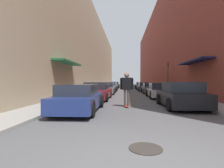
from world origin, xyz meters
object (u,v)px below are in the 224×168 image
parked_car_right_1 (159,91)px  parked_car_left_2 (106,88)px  traffic_light (168,74)px  parked_car_right_4 (141,86)px  skateboarder (127,86)px  parked_car_left_4 (112,86)px  manhole_cover (146,148)px  parked_car_left_1 (98,91)px  parked_car_left_3 (110,87)px  parked_car_right_3 (145,87)px  parked_car_left_5 (114,85)px  parked_car_right_2 (151,88)px  parked_car_left_0 (79,98)px  parked_car_right_0 (181,95)px

parked_car_right_1 → parked_car_left_2: bearing=140.6°
traffic_light → parked_car_right_4: bearing=104.4°
skateboarder → parked_car_left_4: bearing=96.7°
manhole_cover → parked_car_left_1: bearing=104.8°
parked_car_left_3 → parked_car_right_3: parked_car_left_3 is taller
parked_car_left_5 → parked_car_right_2: parked_car_left_5 is taller
parked_car_right_2 → manhole_cover: 16.99m
parked_car_right_3 → skateboarder: bearing=-99.7°
parked_car_left_0 → manhole_cover: 4.99m
parked_car_left_1 → parked_car_left_3: 10.93m
manhole_cover → parked_car_right_2: bearing=81.5°
parked_car_left_0 → parked_car_right_1: (4.99, 7.02, -0.01)m
parked_car_right_1 → traffic_light: size_ratio=1.24×
skateboarder → parked_car_left_3: bearing=98.5°
parked_car_left_3 → parked_car_left_4: 5.01m
parked_car_left_2 → traffic_light: 7.90m
parked_car_left_1 → manhole_cover: (2.50, -9.48, -0.62)m
skateboarder → manhole_cover: 5.99m
parked_car_left_2 → parked_car_left_4: size_ratio=1.02×
parked_car_right_1 → skateboarder: bearing=-117.3°
parked_car_left_1 → parked_car_left_2: 5.83m
parked_car_right_3 → parked_car_left_3: bearing=-163.1°
parked_car_left_5 → parked_car_right_3: size_ratio=0.89×
parked_car_left_3 → parked_car_right_2: size_ratio=1.03×
parked_car_left_4 → parked_car_right_1: size_ratio=0.97×
parked_car_left_1 → parked_car_left_2: size_ratio=1.10×
parked_car_left_4 → traffic_light: 10.61m
parked_car_left_1 → parked_car_right_2: parked_car_left_1 is taller
skateboarder → parked_car_right_3: bearing=80.3°
parked_car_left_3 → parked_car_left_4: (-0.10, 5.01, -0.02)m
parked_car_left_1 → parked_car_left_3: (-0.01, 10.93, -0.00)m
parked_car_right_2 → skateboarder: bearing=-104.6°
parked_car_right_1 → parked_car_right_4: size_ratio=1.05×
parked_car_left_5 → parked_car_left_0: bearing=-89.9°
parked_car_left_4 → skateboarder: 19.70m
parked_car_right_1 → parked_car_right_3: 10.64m
parked_car_left_4 → parked_car_right_3: 6.13m
parked_car_left_0 → parked_car_right_3: 18.34m
parked_car_left_0 → manhole_cover: (2.54, -4.25, -0.60)m
parked_car_left_1 → parked_car_left_5: parked_car_left_1 is taller
parked_car_left_0 → parked_car_left_2: bearing=89.6°
parked_car_left_5 → parked_car_right_2: bearing=-70.3°
parked_car_left_3 → parked_car_right_0: 15.44m
parked_car_right_3 → manhole_cover: (-2.40, -21.91, -0.59)m
parked_car_right_2 → parked_car_left_4: bearing=120.8°
skateboarder → parked_car_right_0: bearing=-0.9°
parked_car_right_1 → traffic_light: 7.30m
parked_car_left_2 → parked_car_right_4: (4.79, 12.16, -0.01)m
parked_car_left_2 → parked_car_right_1: parked_car_right_1 is taller
parked_car_right_0 → skateboarder: size_ratio=2.18×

